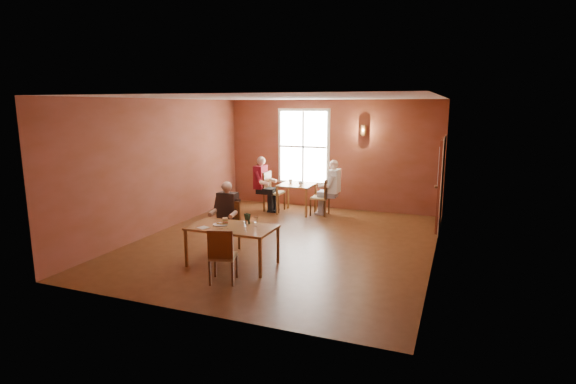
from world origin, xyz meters
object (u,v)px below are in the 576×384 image
(chair_empty, at_px, (223,255))
(chair_diner_main, at_px, (226,227))
(chair_diner_white, at_px, (320,197))
(main_table, at_px, (233,246))
(diner_main, at_px, (225,219))
(chair_diner_maroon, at_px, (274,192))
(diner_maroon, at_px, (273,185))
(second_table, at_px, (297,198))
(diner_white, at_px, (321,189))

(chair_empty, bearing_deg, chair_diner_main, 100.82)
(chair_empty, xyz_separation_m, chair_diner_white, (0.11, 4.94, 0.02))
(main_table, distance_m, chair_diner_white, 4.20)
(main_table, xyz_separation_m, diner_main, (-0.50, 0.62, 0.30))
(chair_diner_maroon, bearing_deg, diner_main, 7.16)
(diner_maroon, bearing_deg, chair_diner_maroon, 90.00)
(main_table, relative_size, chair_diner_main, 1.57)
(second_table, xyz_separation_m, chair_diner_white, (0.65, 0.00, 0.09))
(chair_empty, height_order, diner_maroon, diner_maroon)
(chair_diner_main, height_order, chair_diner_maroon, chair_diner_maroon)
(diner_maroon, bearing_deg, second_table, 90.00)
(main_table, height_order, diner_main, diner_main)
(second_table, height_order, chair_diner_white, chair_diner_white)
(second_table, xyz_separation_m, chair_diner_maroon, (-0.65, 0.00, 0.14))
(diner_white, distance_m, chair_diner_maroon, 1.34)
(diner_main, height_order, chair_diner_white, diner_main)
(diner_white, xyz_separation_m, diner_maroon, (-1.36, 0.00, 0.02))
(main_table, distance_m, chair_diner_main, 0.83)
(chair_diner_main, bearing_deg, diner_white, -104.04)
(chair_diner_main, height_order, chair_diner_white, chair_diner_main)
(chair_diner_white, distance_m, diner_maroon, 1.35)
(chair_diner_main, xyz_separation_m, diner_white, (0.88, 3.53, 0.22))
(diner_white, relative_size, chair_diner_maroon, 1.32)
(chair_empty, relative_size, chair_diner_white, 0.95)
(main_table, distance_m, diner_white, 4.21)
(diner_maroon, bearing_deg, main_table, 13.16)
(second_table, bearing_deg, diner_maroon, 180.00)
(diner_main, relative_size, chair_empty, 1.42)
(chair_diner_main, bearing_deg, main_table, 127.57)
(chair_diner_white, height_order, chair_diner_maroon, chair_diner_maroon)
(chair_diner_white, height_order, diner_white, diner_white)
(second_table, bearing_deg, main_table, -85.93)
(main_table, height_order, chair_empty, chair_empty)
(chair_empty, bearing_deg, chair_diner_maroon, 86.70)
(chair_diner_maroon, relative_size, diner_maroon, 0.74)
(main_table, bearing_deg, chair_diner_white, 85.18)
(second_table, height_order, diner_maroon, diner_maroon)
(diner_white, height_order, chair_diner_maroon, diner_white)
(chair_diner_main, relative_size, chair_empty, 1.06)
(chair_empty, height_order, second_table, chair_empty)
(chair_empty, height_order, chair_diner_white, chair_diner_white)
(main_table, relative_size, second_table, 1.73)
(chair_diner_main, relative_size, diner_main, 0.75)
(diner_main, height_order, second_table, diner_main)
(second_table, relative_size, chair_diner_white, 0.91)
(main_table, xyz_separation_m, chair_diner_maroon, (-0.95, 4.18, 0.18))
(chair_diner_main, relative_size, chair_diner_white, 1.01)
(diner_main, relative_size, chair_diner_white, 1.35)
(chair_empty, bearing_deg, diner_white, 71.55)
(second_table, distance_m, chair_diner_maroon, 0.67)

